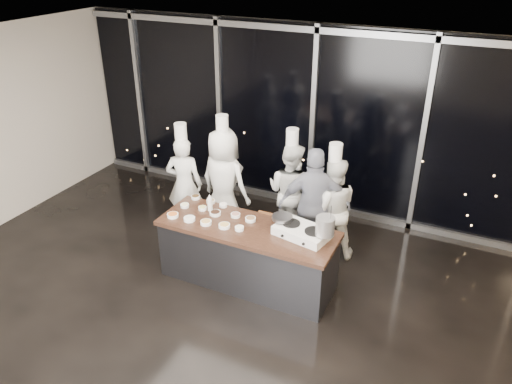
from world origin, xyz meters
TOP-DOWN VIEW (x-y plane):
  - ground at (0.00, 0.00)m, footprint 9.00×9.00m
  - room_shell at (0.18, 0.00)m, footprint 9.02×7.02m
  - window_wall at (0.00, 3.43)m, footprint 8.90×0.11m
  - demo_counter at (0.00, 0.90)m, footprint 2.46×0.86m
  - stove at (0.75, 1.01)m, footprint 0.77×0.56m
  - frying_pan at (0.42, 1.08)m, footprint 0.50×0.33m
  - stock_pot at (1.07, 0.95)m, footprint 0.28×0.28m
  - prep_bowls at (-0.60, 0.95)m, footprint 1.18×0.75m
  - squeeze_bottle at (-0.68, 1.08)m, footprint 0.07×0.07m
  - chef_far_left at (-1.58, 1.79)m, footprint 0.68×0.55m
  - chef_left at (-0.95, 1.97)m, footprint 0.95×0.70m
  - chef_center at (0.06, 2.30)m, footprint 0.87×0.73m
  - guest at (0.61, 1.86)m, footprint 1.13×0.76m
  - chef_right at (0.82, 2.05)m, footprint 0.96×0.87m

SIDE VIEW (x-z plane):
  - ground at x=0.00m, z-range 0.00..0.00m
  - demo_counter at x=0.00m, z-range 0.00..0.90m
  - chef_right at x=0.82m, z-range -0.10..1.73m
  - chef_center at x=0.06m, z-range -0.10..1.75m
  - chef_far_left at x=-1.58m, z-range -0.09..1.75m
  - guest at x=0.61m, z-range 0.00..1.78m
  - chef_left at x=-0.95m, z-range -0.10..1.91m
  - prep_bowls at x=-0.60m, z-range 0.90..0.95m
  - stove at x=0.75m, z-range 0.89..1.03m
  - squeeze_bottle at x=-0.68m, z-range 0.89..1.15m
  - frying_pan at x=0.42m, z-range 1.04..1.09m
  - stock_pot at x=1.07m, z-range 1.04..1.28m
  - window_wall at x=0.00m, z-range 0.00..3.20m
  - room_shell at x=0.18m, z-range 0.64..3.85m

